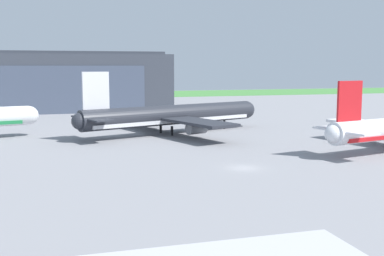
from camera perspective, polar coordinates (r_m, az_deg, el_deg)
name	(u,v)px	position (r m, az deg, el deg)	size (l,w,h in m)	color
ground_plane	(244,168)	(71.56, 6.15, -4.71)	(440.00, 440.00, 0.00)	gray
grass_field_strip	(105,95)	(255.48, -10.26, 3.88)	(440.00, 56.00, 0.08)	#46873F
maintenance_hangar	(43,82)	(172.35, -17.14, 5.21)	(83.35, 33.91, 19.90)	#383D47
airliner_far_left	(173,116)	(106.59, -2.26, 1.47)	(44.50, 39.44, 13.75)	#282B33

